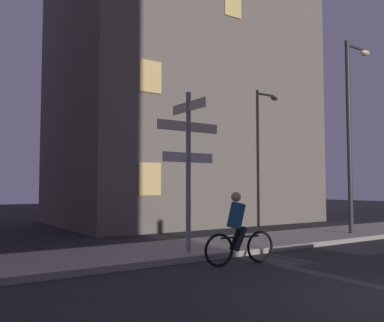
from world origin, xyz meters
name	(u,v)px	position (x,y,z in m)	size (l,w,h in m)	color
sidewalk_kerb	(190,249)	(0.00, 6.07, 0.07)	(40.00, 2.78, 0.14)	gray
signpost	(188,156)	(-0.62, 5.20, 2.47)	(1.75, 1.42, 3.91)	gray
street_lamp	(351,121)	(6.42, 5.51, 4.02)	(1.35, 0.28, 6.69)	#2D2D30
cyclist	(238,231)	(-0.18, 3.86, 0.75)	(1.82, 0.36, 1.61)	black
building_right_block	(184,78)	(5.01, 14.10, 7.21)	(11.97, 7.79, 14.42)	#6B6056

